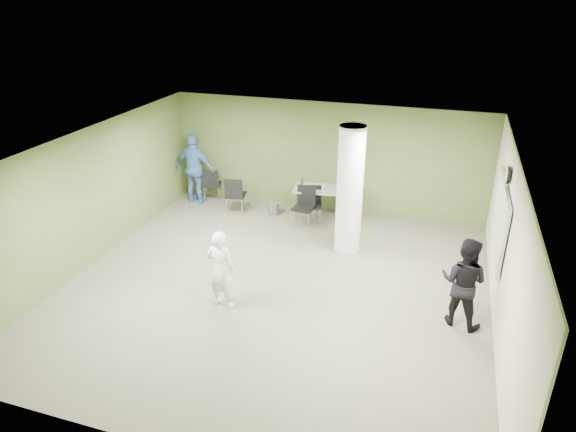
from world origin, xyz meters
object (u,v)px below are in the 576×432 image
(man_black, at_px, (463,282))
(man_blue, at_px, (195,169))
(chair_back_left, at_px, (211,183))
(woman_white, at_px, (221,269))
(folding_table, at_px, (326,190))

(man_black, xyz_separation_m, man_blue, (-6.80, 3.48, 0.13))
(man_black, distance_m, man_blue, 7.64)
(chair_back_left, xyz_separation_m, man_blue, (-0.37, -0.17, 0.41))
(chair_back_left, height_order, woman_white, woman_white)
(folding_table, bearing_deg, man_blue, 173.07)
(man_blue, bearing_deg, man_black, 156.93)
(man_black, bearing_deg, folding_table, -29.80)
(folding_table, distance_m, chair_back_left, 3.18)
(chair_back_left, relative_size, woman_white, 0.61)
(folding_table, height_order, woman_white, woman_white)
(folding_table, bearing_deg, chair_back_left, 170.16)
(chair_back_left, xyz_separation_m, woman_white, (2.31, -4.41, 0.22))
(woman_white, bearing_deg, folding_table, -97.19)
(woman_white, bearing_deg, chair_back_left, -58.29)
(folding_table, xyz_separation_m, man_blue, (-3.54, -0.08, 0.22))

